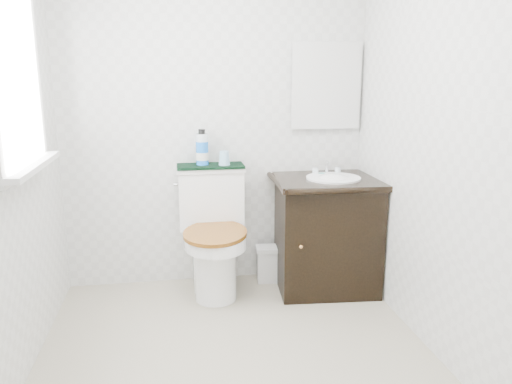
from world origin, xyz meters
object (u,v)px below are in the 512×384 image
object	(u,v)px
vanity	(326,230)
mouthwash_bottle	(202,149)
trash_bin	(268,263)
cup	(224,158)
toilet	(213,240)

from	to	relation	value
vanity	mouthwash_bottle	size ratio (longest dim) A/B	3.65
vanity	trash_bin	xyz separation A→B (m)	(-0.39, 0.16, -0.29)
mouthwash_bottle	cup	bearing A→B (deg)	-15.37
toilet	mouthwash_bottle	bearing A→B (deg)	110.90
mouthwash_bottle	trash_bin	bearing A→B (deg)	-4.64
toilet	trash_bin	size ratio (longest dim) A/B	3.27
cup	vanity	bearing A→B (deg)	-12.65
vanity	mouthwash_bottle	world-z (taller)	mouthwash_bottle
toilet	cup	xyz separation A→B (m)	(0.10, 0.10, 0.57)
vanity	mouthwash_bottle	distance (m)	1.07
toilet	trash_bin	distance (m)	0.50
trash_bin	mouthwash_bottle	size ratio (longest dim) A/B	1.08
toilet	vanity	world-z (taller)	vanity
vanity	mouthwash_bottle	xyz separation A→B (m)	(-0.87, 0.20, 0.59)
trash_bin	mouthwash_bottle	distance (m)	1.00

